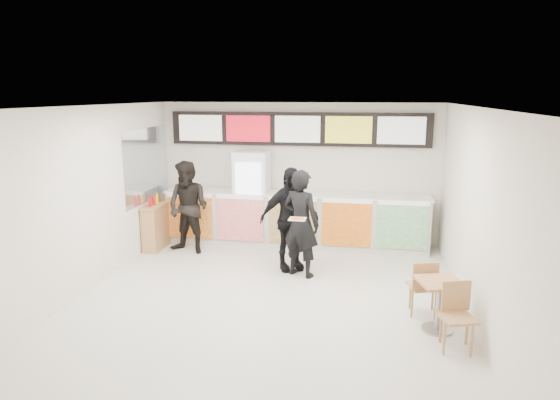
% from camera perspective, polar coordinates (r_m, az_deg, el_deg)
% --- Properties ---
extents(floor, '(7.00, 7.00, 0.00)m').
position_cam_1_polar(floor, '(7.88, -1.66, -11.77)').
color(floor, beige).
rests_on(floor, ground).
extents(ceiling, '(7.00, 7.00, 0.00)m').
position_cam_1_polar(ceiling, '(7.20, -1.80, 10.60)').
color(ceiling, white).
rests_on(ceiling, wall_back).
extents(wall_back, '(6.00, 0.00, 6.00)m').
position_cam_1_polar(wall_back, '(10.79, 2.08, 3.10)').
color(wall_back, silver).
rests_on(wall_back, floor).
extents(wall_left, '(0.00, 7.00, 7.00)m').
position_cam_1_polar(wall_left, '(8.52, -21.89, -0.20)').
color(wall_left, silver).
rests_on(wall_left, floor).
extents(wall_right, '(0.00, 7.00, 7.00)m').
position_cam_1_polar(wall_right, '(7.41, 21.65, -1.95)').
color(wall_right, silver).
rests_on(wall_right, floor).
extents(service_counter, '(5.56, 0.77, 1.14)m').
position_cam_1_polar(service_counter, '(10.58, 1.73, -2.21)').
color(service_counter, silver).
rests_on(service_counter, floor).
extents(menu_board, '(5.50, 0.14, 0.70)m').
position_cam_1_polar(menu_board, '(10.59, 2.05, 8.11)').
color(menu_board, black).
rests_on(menu_board, wall_back).
extents(drinks_fridge, '(0.70, 0.67, 2.00)m').
position_cam_1_polar(drinks_fridge, '(10.67, -3.22, 0.27)').
color(drinks_fridge, white).
rests_on(drinks_fridge, floor).
extents(mirror_panel, '(0.01, 2.00, 1.50)m').
position_cam_1_polar(mirror_panel, '(10.60, -15.00, 3.90)').
color(mirror_panel, '#B2B7BF').
rests_on(mirror_panel, wall_left).
extents(customer_main, '(0.82, 0.69, 1.91)m').
position_cam_1_polar(customer_main, '(8.74, 2.40, -2.70)').
color(customer_main, black).
rests_on(customer_main, floor).
extents(customer_left, '(1.06, 0.92, 1.87)m').
position_cam_1_polar(customer_left, '(10.19, -10.44, -0.85)').
color(customer_left, black).
rests_on(customer_left, floor).
extents(customer_mid, '(1.20, 0.93, 1.90)m').
position_cam_1_polar(customer_mid, '(9.06, 1.10, -2.19)').
color(customer_mid, black).
rests_on(customer_mid, floor).
extents(pizza_slice, '(0.36, 0.36, 0.02)m').
position_cam_1_polar(pizza_slice, '(8.26, 1.99, -2.13)').
color(pizza_slice, beige).
rests_on(pizza_slice, customer_main).
extents(cafe_table, '(0.81, 1.51, 0.85)m').
position_cam_1_polar(cafe_table, '(7.21, 17.75, -10.43)').
color(cafe_table, tan).
rests_on(cafe_table, floor).
extents(condiment_ledge, '(0.34, 0.84, 1.12)m').
position_cam_1_polar(condiment_ledge, '(10.70, -13.99, -2.92)').
color(condiment_ledge, tan).
rests_on(condiment_ledge, floor).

